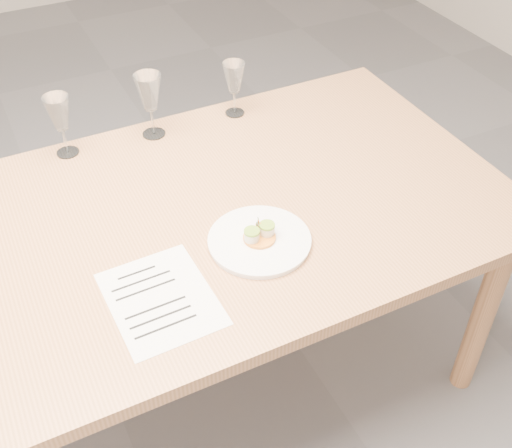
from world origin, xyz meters
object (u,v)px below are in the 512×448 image
dinner_plate (260,240)px  recipe_sheet (161,299)px  wine_glass_0 (59,115)px  wine_glass_1 (149,94)px  dining_table (83,268)px  wine_glass_2 (234,79)px

dinner_plate → recipe_sheet: 0.30m
recipe_sheet → wine_glass_0: (-0.05, 0.69, 0.13)m
dinner_plate → wine_glass_1: bearing=97.0°
dinner_plate → wine_glass_1: 0.62m
dinner_plate → wine_glass_1: wine_glass_1 is taller
dining_table → recipe_sheet: recipe_sheet is taller
wine_glass_0 → recipe_sheet: bearing=-85.9°
recipe_sheet → dining_table: bearing=115.7°
dinner_plate → wine_glass_2: 0.65m
wine_glass_0 → wine_glass_1: bearing=-4.0°
dining_table → dinner_plate: dinner_plate is taller
dinner_plate → wine_glass_1: (-0.07, 0.60, 0.13)m
wine_glass_0 → wine_glass_2: (0.55, -0.02, -0.01)m
recipe_sheet → wine_glass_2: (0.50, 0.67, 0.13)m
dinner_plate → wine_glass_2: (0.21, 0.60, 0.12)m
dining_table → wine_glass_0: (0.08, 0.44, 0.20)m
dinner_plate → recipe_sheet: bearing=-166.8°
dining_table → wine_glass_2: bearing=33.4°
dining_table → wine_glass_1: 0.59m
wine_glass_0 → wine_glass_1: size_ratio=0.93×
dinner_plate → recipe_sheet: dinner_plate is taller
dining_table → wine_glass_1: wine_glass_1 is taller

